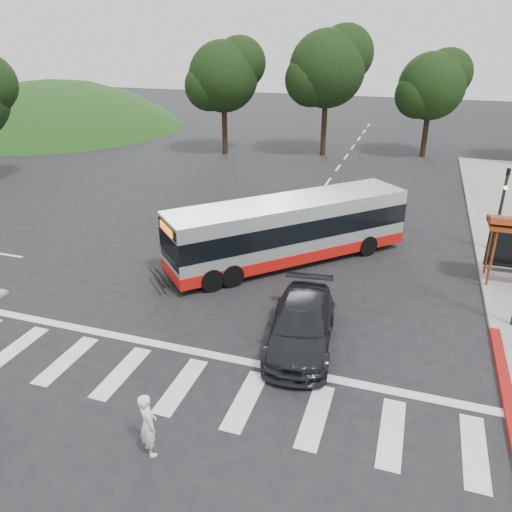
% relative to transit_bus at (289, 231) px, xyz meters
% --- Properties ---
extents(ground, '(140.00, 140.00, 0.00)m').
position_rel_transit_bus_xyz_m(ground, '(-0.74, -4.49, -1.43)').
color(ground, black).
rests_on(ground, ground).
extents(curb_east, '(0.30, 40.00, 0.15)m').
position_rel_transit_bus_xyz_m(curb_east, '(8.26, 3.51, -1.35)').
color(curb_east, '#9E9991').
rests_on(curb_east, ground).
extents(curb_east_red, '(0.32, 6.00, 0.15)m').
position_rel_transit_bus_xyz_m(curb_east_red, '(8.26, -6.49, -1.35)').
color(curb_east_red, maroon).
rests_on(curb_east_red, ground).
extents(hillside_nw, '(44.00, 44.00, 10.00)m').
position_rel_transit_bus_xyz_m(hillside_nw, '(-32.74, 25.51, -1.43)').
color(hillside_nw, '#1D4014').
rests_on(hillside_nw, ground).
extents(crosswalk_ladder, '(18.00, 2.60, 0.01)m').
position_rel_transit_bus_xyz_m(crosswalk_ladder, '(-0.74, -9.49, -1.42)').
color(crosswalk_ladder, silver).
rests_on(crosswalk_ladder, ground).
extents(traffic_signal_ne_short, '(0.18, 0.37, 4.00)m').
position_rel_transit_bus_xyz_m(traffic_signal_ne_short, '(8.86, 4.00, 1.05)').
color(traffic_signal_ne_short, black).
rests_on(traffic_signal_ne_short, ground).
extents(tree_north_a, '(6.60, 6.15, 10.17)m').
position_rel_transit_bus_xyz_m(tree_north_a, '(-2.66, 21.58, 5.50)').
color(tree_north_a, black).
rests_on(tree_north_a, ground).
extents(tree_north_b, '(5.72, 5.33, 8.43)m').
position_rel_transit_bus_xyz_m(tree_north_b, '(5.33, 23.57, 4.24)').
color(tree_north_b, black).
rests_on(tree_north_b, ground).
extents(tree_north_c, '(6.16, 5.74, 9.30)m').
position_rel_transit_bus_xyz_m(tree_north_c, '(-10.66, 19.58, 4.87)').
color(tree_north_c, black).
rests_on(tree_north_c, ground).
extents(transit_bus, '(9.48, 9.51, 2.85)m').
position_rel_transit_bus_xyz_m(transit_bus, '(0.00, 0.00, 0.00)').
color(transit_bus, '#ABAEB0').
rests_on(transit_bus, ground).
extents(pedestrian, '(0.75, 0.74, 1.74)m').
position_rel_transit_bus_xyz_m(pedestrian, '(-0.34, -11.99, -0.56)').
color(pedestrian, white).
rests_on(pedestrian, ground).
extents(dark_sedan, '(2.64, 5.23, 1.46)m').
position_rel_transit_bus_xyz_m(dark_sedan, '(2.08, -6.28, -0.70)').
color(dark_sedan, black).
rests_on(dark_sedan, ground).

